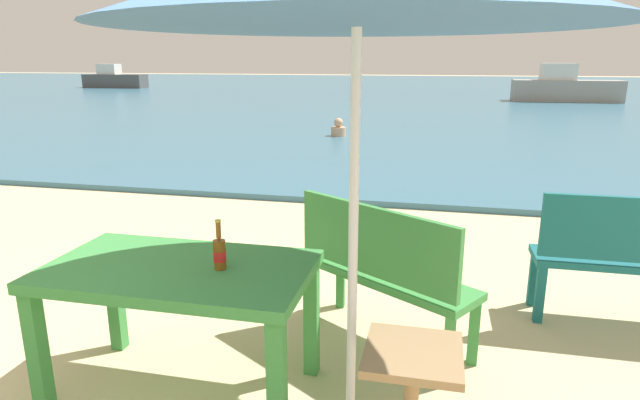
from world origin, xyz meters
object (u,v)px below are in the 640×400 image
object	(u,v)px
boat_tanker	(565,88)
boat_barge	(114,79)
beer_bottle_amber	(220,252)
picnic_table_green	(180,285)
side_table_wood	(412,386)
bench_green_left	(382,266)
swimmer_person	(338,129)
bench_teal_center	(629,253)

from	to	relation	value
boat_tanker	boat_barge	distance (m)	24.92
beer_bottle_amber	picnic_table_green	bearing A→B (deg)	-178.19
picnic_table_green	boat_tanker	world-z (taller)	boat_tanker
side_table_wood	boat_barge	distance (m)	33.36
bench_green_left	swimmer_person	world-z (taller)	bench_green_left
beer_bottle_amber	side_table_wood	size ratio (longest dim) A/B	0.49
beer_bottle_amber	bench_teal_center	distance (m)	2.76
side_table_wood	bench_teal_center	bearing A→B (deg)	49.17
picnic_table_green	boat_barge	size ratio (longest dim) A/B	0.36
bench_teal_center	boat_barge	size ratio (longest dim) A/B	0.31
picnic_table_green	side_table_wood	bearing A→B (deg)	-9.23
swimmer_person	boat_tanker	world-z (taller)	boat_tanker
swimmer_person	side_table_wood	bearing A→B (deg)	-77.36
picnic_table_green	side_table_wood	xyz separation A→B (m)	(1.25, -0.20, -0.30)
picnic_table_green	side_table_wood	world-z (taller)	picnic_table_green
picnic_table_green	boat_tanker	bearing A→B (deg)	73.83
bench_green_left	boat_barge	size ratio (longest dim) A/B	0.31
picnic_table_green	bench_green_left	xyz separation A→B (m)	(1.00, 0.76, -0.11)
boat_barge	swimmer_person	bearing A→B (deg)	-45.42
bench_teal_center	boat_barge	distance (m)	32.92
picnic_table_green	bench_teal_center	bearing A→B (deg)	27.80
picnic_table_green	boat_tanker	distance (m)	22.49
beer_bottle_amber	boat_tanker	world-z (taller)	boat_tanker
bench_teal_center	boat_tanker	xyz separation A→B (m)	(3.65, 20.23, 0.09)
picnic_table_green	bench_teal_center	size ratio (longest dim) A/B	1.16
bench_green_left	bench_teal_center	bearing A→B (deg)	20.86
beer_bottle_amber	side_table_wood	distance (m)	1.15
swimmer_person	boat_barge	xyz separation A→B (m)	(-17.10, 17.35, 0.34)
bench_teal_center	boat_tanker	distance (m)	20.56
swimmer_person	boat_tanker	bearing A→B (deg)	58.85
picnic_table_green	boat_tanker	size ratio (longest dim) A/B	0.33
bench_green_left	swimmer_person	size ratio (longest dim) A/B	2.94
beer_bottle_amber	boat_barge	size ratio (longest dim) A/B	0.07
side_table_wood	boat_tanker	bearing A→B (deg)	77.04
side_table_wood	boat_barge	bearing A→B (deg)	125.37
beer_bottle_amber	side_table_wood	world-z (taller)	beer_bottle_amber
bench_teal_center	bench_green_left	xyz separation A→B (m)	(-1.61, -0.61, 0.00)
picnic_table_green	bench_green_left	distance (m)	1.26
picnic_table_green	bench_green_left	bearing A→B (deg)	37.31
beer_bottle_amber	bench_teal_center	world-z (taller)	beer_bottle_amber
bench_teal_center	swimmer_person	size ratio (longest dim) A/B	2.93
bench_teal_center	boat_barge	xyz separation A→B (m)	(-20.67, 25.62, 0.04)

